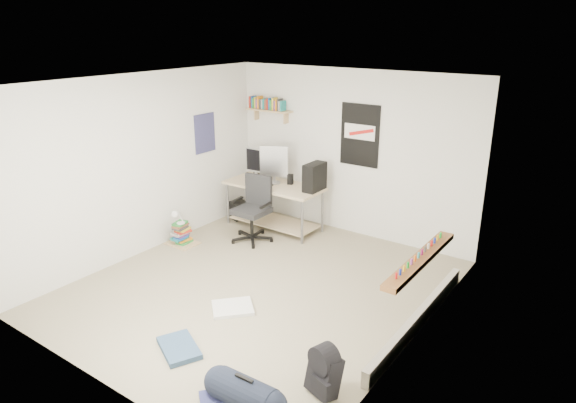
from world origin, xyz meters
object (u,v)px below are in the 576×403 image
Objects in this scene: duffel_bag at (245,394)px; backpack at (324,374)px; book_stack at (182,234)px; office_chair at (251,210)px; desk at (274,206)px.

backpack is at bearing 48.68° from duffel_bag.
book_stack is at bearing 173.33° from backpack.
book_stack is (-3.43, 1.57, -0.05)m from backpack.
desk is at bearing 87.31° from office_chair.
desk is 3.95m from backpack.
backpack is (2.70, -2.88, -0.16)m from desk.
desk reaches higher than backpack.
book_stack is at bearing 143.11° from duffel_bag.
office_chair is at bearing -86.04° from desk.
duffel_bag is at bearing -35.36° from book_stack.
book_stack is at bearing -118.59° from desk.
backpack is at bearing -46.37° from desk.
duffel_bag is (-0.45, -0.54, -0.06)m from backpack.
desk is at bearing 60.96° from book_stack.
office_chair is at bearing 157.47° from backpack.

